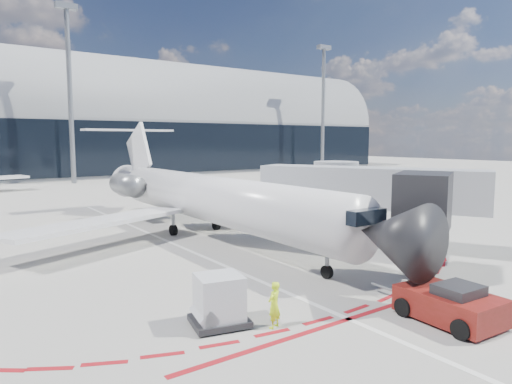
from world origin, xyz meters
TOP-DOWN VIEW (x-y plane):
  - ground at (0.00, 0.00)m, footprint 260.00×260.00m
  - apron_centerline at (0.00, 2.00)m, footprint 0.25×40.00m
  - apron_stop_bar at (0.00, -11.50)m, footprint 14.00×0.25m
  - terminal_building at (0.00, 64.97)m, footprint 150.00×24.15m
  - jet_bridge at (9.79, -3.01)m, footprint 10.03×15.20m
  - light_mast_centre at (5.00, 48.00)m, footprint 0.70×0.70m
  - light_mast_east at (55.00, 48.00)m, footprint 0.70×0.70m
  - regional_jet at (2.74, 3.88)m, footprint 25.47×31.41m
  - pushback_tug at (2.78, -13.66)m, footprint 2.46×5.40m
  - ramp_worker at (-2.61, -10.54)m, footprint 0.68×0.56m
  - uld_container at (-4.03, -9.32)m, footprint 2.20×1.99m

SIDE VIEW (x-z plane):
  - ground at x=0.00m, z-range 0.00..0.00m
  - apron_centerline at x=0.00m, z-range 0.00..0.01m
  - apron_stop_bar at x=0.00m, z-range 0.00..0.01m
  - pushback_tug at x=2.78m, z-range -0.08..1.31m
  - ramp_worker at x=-2.61m, z-range 0.00..1.60m
  - uld_container at x=-4.03m, z-range -0.01..1.76m
  - regional_jet at x=2.74m, z-range -1.31..6.56m
  - jet_bridge at x=9.79m, z-range 0.56..5.46m
  - terminal_building at x=0.00m, z-range -3.48..20.52m
  - light_mast_centre at x=5.00m, z-range 0.00..25.00m
  - light_mast_east at x=55.00m, z-range 0.00..25.00m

